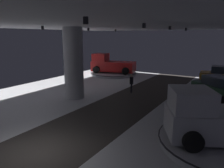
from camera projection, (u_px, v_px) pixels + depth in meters
The scene contains 11 objects.
ground at pixel (36, 154), 9.47m from camera, with size 24.00×44.00×0.06m.
ceiling_with_spotlights at pixel (25, 17), 8.27m from camera, with size 24.00×44.00×0.39m.
column_left at pixel (74, 63), 17.32m from camera, with size 1.49×1.49×5.50m.
display_platform_far_right at pixel (218, 100), 16.74m from camera, with size 5.92×5.92×0.23m.
display_car_far_right at pixel (219, 89), 16.59m from camera, with size 4.33×4.14×1.71m.
pickup_truck_mid_right at pixel (222, 120), 9.82m from camera, with size 5.67×4.45×2.30m.
display_platform_deep_right at pixel (222, 85), 21.77m from camera, with size 5.81×5.81×0.26m.
display_car_deep_right at pixel (223, 76), 21.59m from camera, with size 4.36×2.54×1.71m.
display_platform_deep_left at pixel (113, 73), 28.10m from camera, with size 5.68×5.68×0.32m.
pickup_truck_deep_left at pixel (111, 65), 27.97m from camera, with size 5.63×3.58×2.30m.
visitor_walking_near at pixel (131, 82), 19.33m from camera, with size 0.32×0.32×1.59m.
Camera 1 is at (7.20, -5.71, 4.90)m, focal length 35.97 mm.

